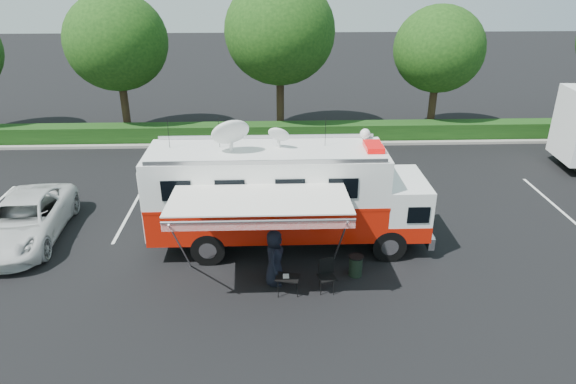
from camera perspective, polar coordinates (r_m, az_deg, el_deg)
The scene contains 10 objects.
ground_plane at distance 19.01m, azimuth 0.05°, elevation -5.84°, with size 120.00×120.00×0.00m, color black.
back_border at distance 29.72m, azimuth 1.39°, elevation 15.57°, with size 60.00×6.14×8.87m.
stall_lines at distance 21.64m, azimuth -1.56°, elevation -1.85°, with size 24.12×5.50×0.01m.
command_truck at distance 18.08m, azimuth -0.21°, elevation -0.31°, with size 9.83×2.70×4.72m.
awning at distance 15.10m, azimuth -3.21°, elevation -1.31°, with size 5.36×2.76×3.24m.
white_suv at distance 21.70m, azimuth -26.89°, elevation -4.67°, with size 2.64×5.72×1.59m, color silver.
person at distance 16.95m, azimuth -1.47°, elevation -10.03°, with size 0.93×0.60×1.90m, color black.
folding_table at distance 16.13m, azimuth -0.04°, elevation -9.56°, with size 0.83×0.67×0.62m.
folding_chair at distance 16.36m, azimuth 4.31°, elevation -8.82°, with size 0.62×0.65×1.07m.
trash_bin at distance 17.26m, azimuth 7.52°, elevation -8.11°, with size 0.48×0.48×0.73m.
Camera 1 is at (-0.61, -16.40, 9.60)m, focal length 32.00 mm.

